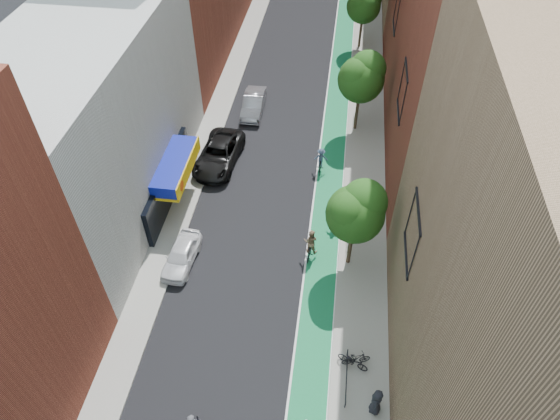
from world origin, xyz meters
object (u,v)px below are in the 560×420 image
at_px(cyclist_lane_mid, 337,217).
at_px(pedestrian, 377,401).
at_px(parked_car_black, 219,154).
at_px(parked_car_white, 181,255).
at_px(cyclist_lane_near, 310,245).
at_px(cyclist_lane_far, 321,161).
at_px(parked_car_silver, 254,104).

xyz_separation_m(cyclist_lane_mid, pedestrian, (2.54, -12.27, 0.30)).
bearing_deg(cyclist_lane_mid, parked_car_black, -23.05).
distance_m(parked_car_white, parked_car_black, 9.72).
xyz_separation_m(parked_car_black, cyclist_lane_near, (7.62, -8.08, 0.12)).
height_order(parked_car_white, cyclist_lane_near, cyclist_lane_near).
relative_size(parked_car_white, pedestrian, 2.21).
bearing_deg(parked_car_white, parked_car_black, 93.03).
bearing_deg(cyclist_lane_mid, cyclist_lane_far, -67.71).
height_order(parked_car_black, cyclist_lane_mid, cyclist_lane_mid).
xyz_separation_m(parked_car_white, cyclist_lane_mid, (9.30, 4.47, 0.08)).
bearing_deg(pedestrian, cyclist_lane_near, -149.33).
relative_size(parked_car_silver, pedestrian, 2.59).
height_order(parked_car_black, cyclist_lane_far, cyclist_lane_far).
distance_m(cyclist_lane_near, pedestrian, 10.26).
relative_size(parked_car_silver, cyclist_lane_near, 2.16).
distance_m(cyclist_lane_far, pedestrian, 18.16).
distance_m(parked_car_white, pedestrian, 14.18).
bearing_deg(pedestrian, parked_car_black, -138.85).
relative_size(parked_car_white, parked_car_black, 0.67).
bearing_deg(parked_car_silver, cyclist_lane_near, -68.80).
relative_size(parked_car_black, pedestrian, 3.29).
distance_m(parked_car_white, cyclist_lane_far, 12.61).
distance_m(parked_car_black, cyclist_lane_near, 11.11).
distance_m(parked_car_white, cyclist_lane_mid, 10.32).
xyz_separation_m(parked_car_white, cyclist_lane_far, (7.80, 9.90, 0.14)).
bearing_deg(pedestrian, cyclist_lane_mid, -160.81).
bearing_deg(cyclist_lane_near, pedestrian, 119.71).
bearing_deg(cyclist_lane_near, parked_car_silver, -61.14).
bearing_deg(parked_car_black, cyclist_lane_mid, -24.99).
bearing_deg(cyclist_lane_near, cyclist_lane_mid, -111.30).
bearing_deg(cyclist_lane_near, cyclist_lane_far, -83.44).
relative_size(parked_car_black, parked_car_silver, 1.27).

